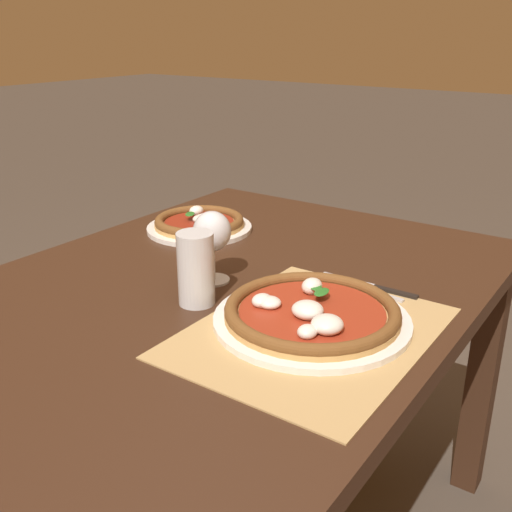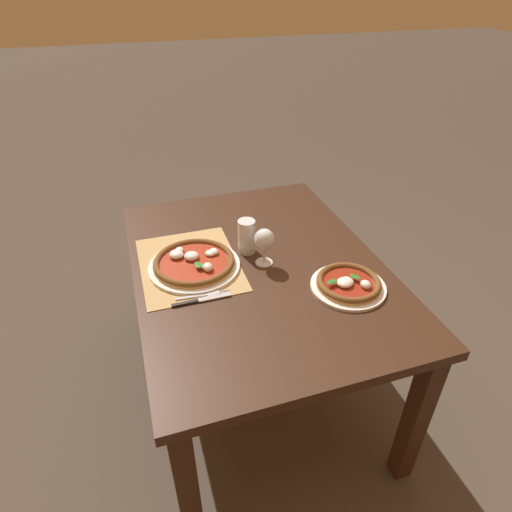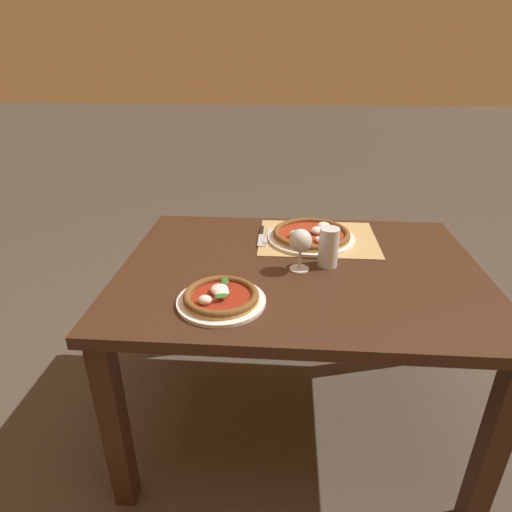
% 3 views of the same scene
% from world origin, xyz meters
% --- Properties ---
extents(dining_table, '(1.31, 0.97, 0.74)m').
position_xyz_m(dining_table, '(0.00, 0.00, 0.64)').
color(dining_table, '#382114').
rests_on(dining_table, ground).
extents(paper_placemat, '(0.49, 0.38, 0.00)m').
position_xyz_m(paper_placemat, '(-0.08, -0.26, 0.74)').
color(paper_placemat, tan).
rests_on(paper_placemat, dining_table).
extents(pizza_near, '(0.36, 0.36, 0.05)m').
position_xyz_m(pizza_near, '(-0.05, -0.24, 0.76)').
color(pizza_near, white).
rests_on(pizza_near, paper_placemat).
extents(pizza_far, '(0.28, 0.28, 0.05)m').
position_xyz_m(pizza_far, '(0.25, 0.27, 0.76)').
color(pizza_far, white).
rests_on(pizza_far, dining_table).
extents(wine_glass, '(0.08, 0.08, 0.16)m').
position_xyz_m(wine_glass, '(0.01, 0.03, 0.85)').
color(wine_glass, silver).
rests_on(wine_glass, dining_table).
extents(pint_glass, '(0.07, 0.07, 0.15)m').
position_xyz_m(pint_glass, '(-0.10, -0.01, 0.81)').
color(pint_glass, silver).
rests_on(pint_glass, dining_table).
extents(fork, '(0.03, 0.20, 0.00)m').
position_xyz_m(fork, '(0.14, -0.25, 0.75)').
color(fork, '#B7B7BC').
rests_on(fork, paper_placemat).
extents(knife, '(0.02, 0.22, 0.01)m').
position_xyz_m(knife, '(0.16, -0.26, 0.75)').
color(knife, black).
rests_on(knife, paper_placemat).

